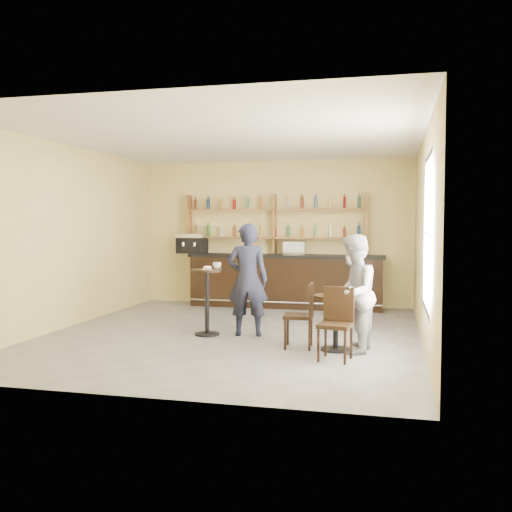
% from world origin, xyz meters
% --- Properties ---
extents(floor, '(7.00, 7.00, 0.00)m').
position_xyz_m(floor, '(0.00, 0.00, 0.00)').
color(floor, slate).
rests_on(floor, ground).
extents(ceiling, '(7.00, 7.00, 0.00)m').
position_xyz_m(ceiling, '(0.00, 0.00, 3.20)').
color(ceiling, white).
rests_on(ceiling, wall_back).
extents(wall_back, '(7.00, 0.00, 7.00)m').
position_xyz_m(wall_back, '(0.00, 3.50, 1.60)').
color(wall_back, '#E2CC80').
rests_on(wall_back, floor).
extents(wall_front, '(7.00, 0.00, 7.00)m').
position_xyz_m(wall_front, '(0.00, -3.50, 1.60)').
color(wall_front, '#E2CC80').
rests_on(wall_front, floor).
extents(wall_left, '(0.00, 7.00, 7.00)m').
position_xyz_m(wall_left, '(-3.00, 0.00, 1.60)').
color(wall_left, '#E2CC80').
rests_on(wall_left, floor).
extents(wall_right, '(0.00, 7.00, 7.00)m').
position_xyz_m(wall_right, '(3.00, 0.00, 1.60)').
color(wall_right, '#E2CC80').
rests_on(wall_right, floor).
extents(window_pane, '(0.00, 2.00, 2.00)m').
position_xyz_m(window_pane, '(2.99, -1.20, 1.70)').
color(window_pane, white).
rests_on(window_pane, wall_right).
extents(window_frame, '(0.04, 1.70, 2.10)m').
position_xyz_m(window_frame, '(2.99, -1.20, 1.70)').
color(window_frame, black).
rests_on(window_frame, wall_right).
extents(shelf_unit, '(4.00, 0.26, 1.40)m').
position_xyz_m(shelf_unit, '(0.00, 3.37, 1.81)').
color(shelf_unit, brown).
rests_on(shelf_unit, wall_back).
extents(liquor_bottles, '(3.68, 0.10, 1.00)m').
position_xyz_m(liquor_bottles, '(0.00, 3.37, 1.98)').
color(liquor_bottles, '#8C5919').
rests_on(liquor_bottles, shelf_unit).
extents(bar_counter, '(4.23, 0.83, 1.14)m').
position_xyz_m(bar_counter, '(0.29, 3.15, 0.57)').
color(bar_counter, black).
rests_on(bar_counter, floor).
extents(espresso_machine, '(0.67, 0.48, 0.44)m').
position_xyz_m(espresso_machine, '(-1.85, 3.15, 1.37)').
color(espresso_machine, black).
rests_on(espresso_machine, bar_counter).
extents(pastry_case, '(0.48, 0.39, 0.28)m').
position_xyz_m(pastry_case, '(0.50, 3.15, 1.29)').
color(pastry_case, silver).
rests_on(pastry_case, bar_counter).
extents(pedestal_table, '(0.69, 0.69, 1.08)m').
position_xyz_m(pedestal_table, '(-0.39, -0.17, 0.54)').
color(pedestal_table, black).
rests_on(pedestal_table, floor).
extents(napkin, '(0.19, 0.19, 0.00)m').
position_xyz_m(napkin, '(-0.39, -0.17, 1.09)').
color(napkin, white).
rests_on(napkin, pedestal_table).
extents(donut, '(0.15, 0.15, 0.05)m').
position_xyz_m(donut, '(-0.38, -0.18, 1.11)').
color(donut, tan).
rests_on(donut, napkin).
extents(cup_pedestal, '(0.17, 0.17, 0.11)m').
position_xyz_m(cup_pedestal, '(-0.25, -0.07, 1.14)').
color(cup_pedestal, white).
rests_on(cup_pedestal, pedestal_table).
extents(man_main, '(0.73, 0.54, 1.84)m').
position_xyz_m(man_main, '(0.26, -0.05, 0.92)').
color(man_main, black).
rests_on(man_main, floor).
extents(cafe_table, '(0.79, 0.79, 0.80)m').
position_xyz_m(cafe_table, '(1.77, -0.80, 0.40)').
color(cafe_table, black).
rests_on(cafe_table, floor).
extents(cup_cafe, '(0.12, 0.12, 0.10)m').
position_xyz_m(cup_cafe, '(1.82, -0.80, 0.85)').
color(cup_cafe, white).
rests_on(cup_cafe, cafe_table).
extents(chair_west, '(0.44, 0.44, 0.96)m').
position_xyz_m(chair_west, '(1.22, -0.75, 0.48)').
color(chair_west, black).
rests_on(chair_west, floor).
extents(chair_south, '(0.48, 0.48, 0.97)m').
position_xyz_m(chair_south, '(1.82, -1.40, 0.49)').
color(chair_south, black).
rests_on(chair_south, floor).
extents(patron_second, '(0.71, 0.88, 1.68)m').
position_xyz_m(patron_second, '(2.02, -0.88, 0.84)').
color(patron_second, gray).
rests_on(patron_second, floor).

